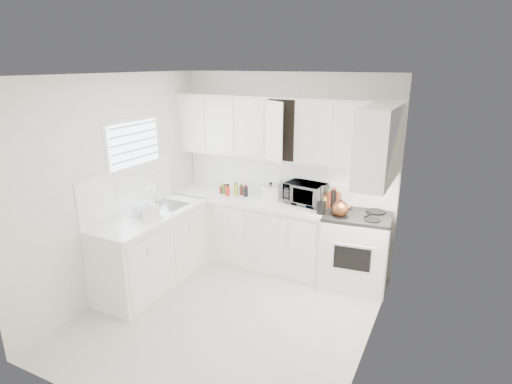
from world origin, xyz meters
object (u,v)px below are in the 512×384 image
Objects in this scene: microwave at (305,191)px; utensil_crock at (322,200)px; tea_kettle at (340,208)px; rice_cooker at (271,191)px; dish_rack at (145,210)px; stove at (356,240)px.

utensil_crock is at bearing -33.19° from microwave.
microwave is (-0.54, 0.26, 0.06)m from tea_kettle.
rice_cooker reaches higher than dish_rack.
tea_kettle is (-0.18, -0.16, 0.45)m from stove.
utensil_crock is at bearing -162.55° from stove.
rice_cooker is 0.69× the size of dish_rack.
microwave is at bearing 165.40° from stove.
microwave is at bearing 149.06° from tea_kettle.
utensil_crock reaches higher than stove.
utensil_crock is (0.31, -0.28, 0.01)m from microwave.
microwave is at bearing 137.94° from utensil_crock.
rice_cooker is (-1.18, 0.03, 0.46)m from stove.
rice_cooker is (-0.46, -0.07, -0.05)m from microwave.
stove is 0.69m from utensil_crock.
dish_rack is (-1.83, -1.04, -0.08)m from utensil_crock.
utensil_crock is at bearing -179.70° from tea_kettle.
stove is 4.97× the size of rice_cooker.
stove reaches higher than tea_kettle.
microwave is 0.42m from utensil_crock.
dish_rack is (-2.06, -1.07, -0.01)m from tea_kettle.
utensil_crock reaches higher than tea_kettle.
dish_rack is (-1.52, -1.33, -0.07)m from microwave.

